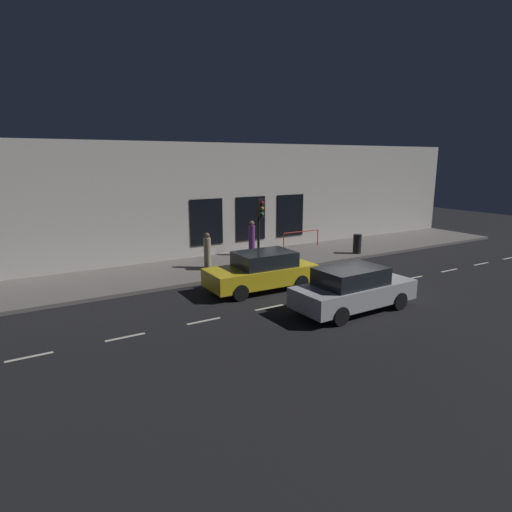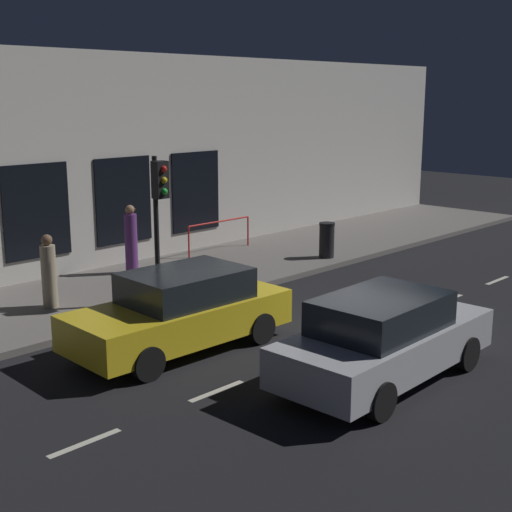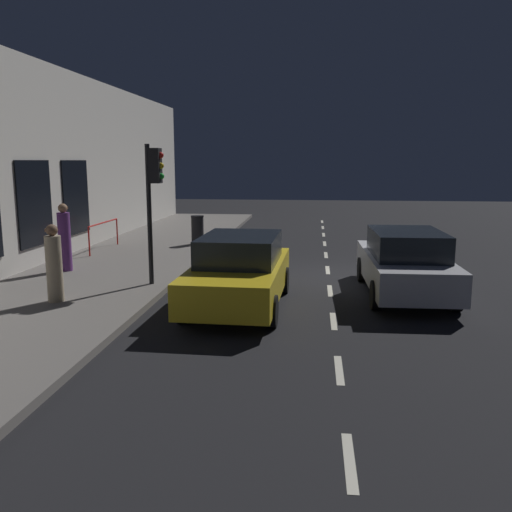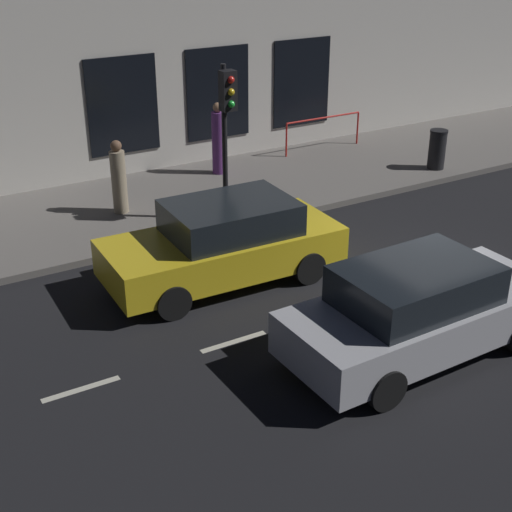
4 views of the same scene
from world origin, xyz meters
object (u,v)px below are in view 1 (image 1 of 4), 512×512
Objects in this scene: parked_car_1 at (353,289)px; trash_bin at (357,244)px; pedestrian_0 at (252,239)px; traffic_light at (260,218)px; pedestrian_1 at (207,251)px; parked_car_0 at (262,271)px.

parked_car_1 is 4.36× the size of trash_bin.
pedestrian_0 is at bearing 63.39° from trash_bin.
traffic_light is 6.37m from parked_car_1.
pedestrian_1 is (-1.30, 3.25, -0.09)m from pedestrian_0.
parked_car_1 is at bearing -157.76° from parked_car_0.
traffic_light reaches higher than pedestrian_0.
parked_car_0 is 2.42× the size of pedestrian_0.
trash_bin is (-2.63, -5.25, -0.36)m from pedestrian_0.
pedestrian_0 is at bearing 7.46° from pedestrian_1.
pedestrian_1 is (1.70, 1.91, -1.69)m from traffic_light.
traffic_light reaches higher than parked_car_0.
parked_car_1 is at bearing 31.24° from pedestrian_0.
parked_car_0 is 4.04m from pedestrian_1.
pedestrian_0 is at bearing -25.00° from parked_car_0.
trash_bin is (-1.33, -8.49, -0.27)m from pedestrian_1.
trash_bin is at bearing -23.27° from pedestrian_1.
traffic_light is at bearing 179.87° from parked_car_1.
pedestrian_0 is at bearing -23.95° from traffic_light.
parked_car_1 reaches higher than trash_bin.
parked_car_1 is 8.06m from pedestrian_1.
traffic_light is 3.66m from pedestrian_0.
pedestrian_0 is at bearing 171.15° from parked_car_1.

